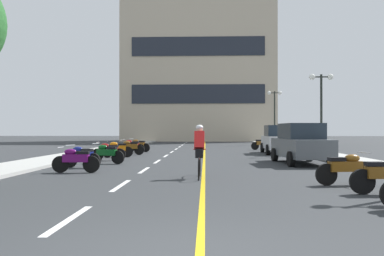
# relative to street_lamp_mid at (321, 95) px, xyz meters

# --- Properties ---
(ground_plane) EXTENTS (140.00, 140.00, 0.00)m
(ground_plane) POSITION_rel_street_lamp_mid_xyz_m (-7.36, 1.84, -3.67)
(ground_plane) COLOR #2D3033
(curb_left) EXTENTS (2.40, 72.00, 0.12)m
(curb_left) POSITION_rel_street_lamp_mid_xyz_m (-14.56, 4.84, -3.61)
(curb_left) COLOR #A8A8A3
(curb_left) RESTS_ON ground
(curb_right) EXTENTS (2.40, 72.00, 0.12)m
(curb_right) POSITION_rel_street_lamp_mid_xyz_m (-0.16, 4.84, -3.61)
(curb_right) COLOR #A8A8A3
(curb_right) RESTS_ON ground
(lane_dash_0) EXTENTS (0.14, 2.20, 0.01)m
(lane_dash_0) POSITION_rel_street_lamp_mid_xyz_m (-9.36, -17.16, -3.66)
(lane_dash_0) COLOR silver
(lane_dash_0) RESTS_ON ground
(lane_dash_1) EXTENTS (0.14, 2.20, 0.01)m
(lane_dash_1) POSITION_rel_street_lamp_mid_xyz_m (-9.36, -13.16, -3.66)
(lane_dash_1) COLOR silver
(lane_dash_1) RESTS_ON ground
(lane_dash_2) EXTENTS (0.14, 2.20, 0.01)m
(lane_dash_2) POSITION_rel_street_lamp_mid_xyz_m (-9.36, -9.16, -3.66)
(lane_dash_2) COLOR silver
(lane_dash_2) RESTS_ON ground
(lane_dash_3) EXTENTS (0.14, 2.20, 0.01)m
(lane_dash_3) POSITION_rel_street_lamp_mid_xyz_m (-9.36, -5.16, -3.66)
(lane_dash_3) COLOR silver
(lane_dash_3) RESTS_ON ground
(lane_dash_4) EXTENTS (0.14, 2.20, 0.01)m
(lane_dash_4) POSITION_rel_street_lamp_mid_xyz_m (-9.36, -1.16, -3.66)
(lane_dash_4) COLOR silver
(lane_dash_4) RESTS_ON ground
(lane_dash_5) EXTENTS (0.14, 2.20, 0.01)m
(lane_dash_5) POSITION_rel_street_lamp_mid_xyz_m (-9.36, 2.84, -3.66)
(lane_dash_5) COLOR silver
(lane_dash_5) RESTS_ON ground
(lane_dash_6) EXTENTS (0.14, 2.20, 0.01)m
(lane_dash_6) POSITION_rel_street_lamp_mid_xyz_m (-9.36, 6.84, -3.66)
(lane_dash_6) COLOR silver
(lane_dash_6) RESTS_ON ground
(lane_dash_7) EXTENTS (0.14, 2.20, 0.01)m
(lane_dash_7) POSITION_rel_street_lamp_mid_xyz_m (-9.36, 10.84, -3.66)
(lane_dash_7) COLOR silver
(lane_dash_7) RESTS_ON ground
(lane_dash_8) EXTENTS (0.14, 2.20, 0.01)m
(lane_dash_8) POSITION_rel_street_lamp_mid_xyz_m (-9.36, 14.84, -3.66)
(lane_dash_8) COLOR silver
(lane_dash_8) RESTS_ON ground
(lane_dash_9) EXTENTS (0.14, 2.20, 0.01)m
(lane_dash_9) POSITION_rel_street_lamp_mid_xyz_m (-9.36, 18.84, -3.66)
(lane_dash_9) COLOR silver
(lane_dash_9) RESTS_ON ground
(lane_dash_10) EXTENTS (0.14, 2.20, 0.01)m
(lane_dash_10) POSITION_rel_street_lamp_mid_xyz_m (-9.36, 22.84, -3.66)
(lane_dash_10) COLOR silver
(lane_dash_10) RESTS_ON ground
(lane_dash_11) EXTENTS (0.14, 2.20, 0.01)m
(lane_dash_11) POSITION_rel_street_lamp_mid_xyz_m (-9.36, 26.84, -3.66)
(lane_dash_11) COLOR silver
(lane_dash_11) RESTS_ON ground
(centre_line_yellow) EXTENTS (0.12, 66.00, 0.01)m
(centre_line_yellow) POSITION_rel_street_lamp_mid_xyz_m (-7.11, 4.84, -3.66)
(centre_line_yellow) COLOR gold
(centre_line_yellow) RESTS_ON ground
(office_building) EXTENTS (20.40, 7.29, 20.48)m
(office_building) POSITION_rel_street_lamp_mid_xyz_m (-8.00, 29.43, 6.57)
(office_building) COLOR #BCAD93
(office_building) RESTS_ON ground
(street_lamp_mid) EXTENTS (1.46, 0.36, 4.81)m
(street_lamp_mid) POSITION_rel_street_lamp_mid_xyz_m (0.00, 0.00, 0.00)
(street_lamp_mid) COLOR black
(street_lamp_mid) RESTS_ON curb_right
(street_lamp_far) EXTENTS (1.46, 0.36, 5.33)m
(street_lamp_far) POSITION_rel_street_lamp_mid_xyz_m (-0.06, 15.50, 0.33)
(street_lamp_far) COLOR black
(street_lamp_far) RESTS_ON curb_right
(parked_car_near) EXTENTS (2.13, 4.30, 1.82)m
(parked_car_near) POSITION_rel_street_lamp_mid_xyz_m (-2.74, -6.13, -2.75)
(parked_car_near) COLOR black
(parked_car_near) RESTS_ON ground
(parked_car_mid) EXTENTS (2.02, 4.25, 1.82)m
(parked_car_mid) POSITION_rel_street_lamp_mid_xyz_m (-2.37, 1.19, -2.75)
(parked_car_mid) COLOR black
(parked_car_mid) RESTS_ON ground
(motorcycle_2) EXTENTS (1.69, 0.60, 0.92)m
(motorcycle_2) POSITION_rel_street_lamp_mid_xyz_m (-3.17, -12.86, -3.19)
(motorcycle_2) COLOR black
(motorcycle_2) RESTS_ON ground
(motorcycle_3) EXTENTS (1.70, 0.60, 0.92)m
(motorcycle_3) POSITION_rel_street_lamp_mid_xyz_m (-11.66, -10.09, -3.19)
(motorcycle_3) COLOR black
(motorcycle_3) RESTS_ON ground
(motorcycle_4) EXTENTS (1.65, 0.76, 0.92)m
(motorcycle_4) POSITION_rel_street_lamp_mid_xyz_m (-12.01, -8.33, -3.19)
(motorcycle_4) COLOR black
(motorcycle_4) RESTS_ON ground
(motorcycle_5) EXTENTS (1.68, 0.67, 0.92)m
(motorcycle_5) POSITION_rel_street_lamp_mid_xyz_m (-11.49, -6.48, -3.19)
(motorcycle_5) COLOR black
(motorcycle_5) RESTS_ON ground
(motorcycle_6) EXTENTS (1.70, 0.60, 0.92)m
(motorcycle_6) POSITION_rel_street_lamp_mid_xyz_m (-11.87, -4.65, -3.19)
(motorcycle_6) COLOR black
(motorcycle_6) RESTS_ON ground
(motorcycle_7) EXTENTS (1.67, 0.71, 0.92)m
(motorcycle_7) POSITION_rel_street_lamp_mid_xyz_m (-11.92, -2.49, -3.19)
(motorcycle_7) COLOR black
(motorcycle_7) RESTS_ON ground
(motorcycle_8) EXTENTS (1.70, 0.60, 0.92)m
(motorcycle_8) POSITION_rel_street_lamp_mid_xyz_m (-11.63, -0.35, -3.19)
(motorcycle_8) COLOR black
(motorcycle_8) RESTS_ON ground
(motorcycle_9) EXTENTS (1.70, 0.60, 0.92)m
(motorcycle_9) POSITION_rel_street_lamp_mid_xyz_m (-11.86, 1.36, -3.19)
(motorcycle_9) COLOR black
(motorcycle_9) RESTS_ON ground
(motorcycle_10) EXTENTS (1.67, 0.71, 0.92)m
(motorcycle_10) POSITION_rel_street_lamp_mid_xyz_m (-11.69, 2.90, -3.19)
(motorcycle_10) COLOR black
(motorcycle_10) RESTS_ON ground
(motorcycle_11) EXTENTS (1.68, 0.64, 0.92)m
(motorcycle_11) POSITION_rel_street_lamp_mid_xyz_m (-2.70, 6.01, -3.19)
(motorcycle_11) COLOR black
(motorcycle_11) RESTS_ON ground
(cyclist_rider) EXTENTS (0.42, 1.77, 1.71)m
(cyclist_rider) POSITION_rel_street_lamp_mid_xyz_m (-7.23, -11.41, -2.78)
(cyclist_rider) COLOR black
(cyclist_rider) RESTS_ON ground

